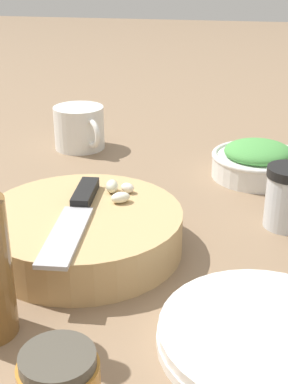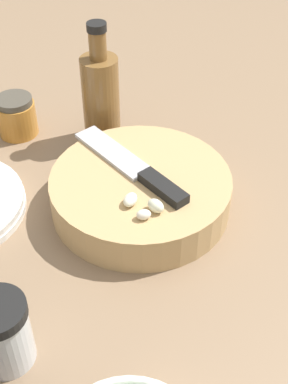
{
  "view_description": "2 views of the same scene",
  "coord_description": "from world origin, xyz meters",
  "px_view_note": "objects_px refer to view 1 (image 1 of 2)",
  "views": [
    {
      "loc": [
        0.57,
        0.11,
        0.33
      ],
      "look_at": [
        -0.0,
        -0.0,
        0.07
      ],
      "focal_mm": 50.0,
      "sensor_mm": 36.0,
      "label": 1
    },
    {
      "loc": [
        -0.41,
        0.23,
        0.49
      ],
      "look_at": [
        -0.02,
        -0.05,
        0.07
      ],
      "focal_mm": 50.0,
      "sensor_mm": 36.0,
      "label": 2
    }
  ],
  "objects_px": {
    "herb_bowl": "(257,161)",
    "garlic_cloves": "(118,191)",
    "chef_knife": "(76,213)",
    "plate_stack": "(266,337)",
    "spice_jar": "(288,197)",
    "cutting_board": "(83,231)",
    "coffee_mug": "(80,128)"
  },
  "relations": [
    {
      "from": "chef_knife",
      "to": "cutting_board",
      "type": "bearing_deg",
      "value": -105.56
    },
    {
      "from": "herb_bowl",
      "to": "spice_jar",
      "type": "relative_size",
      "value": 1.78
    },
    {
      "from": "herb_bowl",
      "to": "garlic_cloves",
      "type": "bearing_deg",
      "value": -37.5
    },
    {
      "from": "chef_knife",
      "to": "plate_stack",
      "type": "xyz_separation_m",
      "value": [
        0.12,
        0.22,
        -0.04
      ]
    },
    {
      "from": "herb_bowl",
      "to": "coffee_mug",
      "type": "bearing_deg",
      "value": -104.06
    },
    {
      "from": "herb_bowl",
      "to": "plate_stack",
      "type": "distance_m",
      "value": 0.41
    },
    {
      "from": "herb_bowl",
      "to": "plate_stack",
      "type": "height_order",
      "value": "herb_bowl"
    },
    {
      "from": "cutting_board",
      "to": "coffee_mug",
      "type": "distance_m",
      "value": 0.38
    },
    {
      "from": "chef_knife",
      "to": "garlic_cloves",
      "type": "bearing_deg",
      "value": -122.52
    },
    {
      "from": "spice_jar",
      "to": "cutting_board",
      "type": "bearing_deg",
      "value": -65.53
    },
    {
      "from": "cutting_board",
      "to": "herb_bowl",
      "type": "xyz_separation_m",
      "value": [
        -0.28,
        0.2,
        0.0
      ]
    },
    {
      "from": "cutting_board",
      "to": "plate_stack",
      "type": "distance_m",
      "value": 0.25
    },
    {
      "from": "herb_bowl",
      "to": "spice_jar",
      "type": "xyz_separation_m",
      "value": [
        0.17,
        0.04,
        0.01
      ]
    },
    {
      "from": "cutting_board",
      "to": "plate_stack",
      "type": "xyz_separation_m",
      "value": [
        0.14,
        0.21,
        -0.02
      ]
    },
    {
      "from": "herb_bowl",
      "to": "chef_knife",
      "type": "bearing_deg",
      "value": -35.35
    },
    {
      "from": "spice_jar",
      "to": "coffee_mug",
      "type": "height_order",
      "value": "spice_jar"
    },
    {
      "from": "cutting_board",
      "to": "chef_knife",
      "type": "bearing_deg",
      "value": -10.22
    },
    {
      "from": "plate_stack",
      "to": "chef_knife",
      "type": "bearing_deg",
      "value": -119.53
    },
    {
      "from": "spice_jar",
      "to": "coffee_mug",
      "type": "relative_size",
      "value": 0.8
    },
    {
      "from": "herb_bowl",
      "to": "plate_stack",
      "type": "relative_size",
      "value": 0.73
    },
    {
      "from": "cutting_board",
      "to": "spice_jar",
      "type": "distance_m",
      "value": 0.27
    },
    {
      "from": "chef_knife",
      "to": "coffee_mug",
      "type": "xyz_separation_m",
      "value": [
        -0.37,
        -0.11,
        -0.02
      ]
    },
    {
      "from": "garlic_cloves",
      "to": "plate_stack",
      "type": "xyz_separation_m",
      "value": [
        0.19,
        0.18,
        -0.05
      ]
    },
    {
      "from": "cutting_board",
      "to": "coffee_mug",
      "type": "height_order",
      "value": "coffee_mug"
    },
    {
      "from": "coffee_mug",
      "to": "herb_bowl",
      "type": "bearing_deg",
      "value": 75.94
    },
    {
      "from": "chef_knife",
      "to": "spice_jar",
      "type": "distance_m",
      "value": 0.27
    },
    {
      "from": "garlic_cloves",
      "to": "chef_knife",
      "type": "bearing_deg",
      "value": -27.19
    },
    {
      "from": "plate_stack",
      "to": "herb_bowl",
      "type": "bearing_deg",
      "value": -178.62
    },
    {
      "from": "herb_bowl",
      "to": "coffee_mug",
      "type": "distance_m",
      "value": 0.33
    },
    {
      "from": "coffee_mug",
      "to": "garlic_cloves",
      "type": "bearing_deg",
      "value": 25.8
    },
    {
      "from": "chef_knife",
      "to": "plate_stack",
      "type": "height_order",
      "value": "chef_knife"
    },
    {
      "from": "garlic_cloves",
      "to": "coffee_mug",
      "type": "distance_m",
      "value": 0.34
    }
  ]
}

